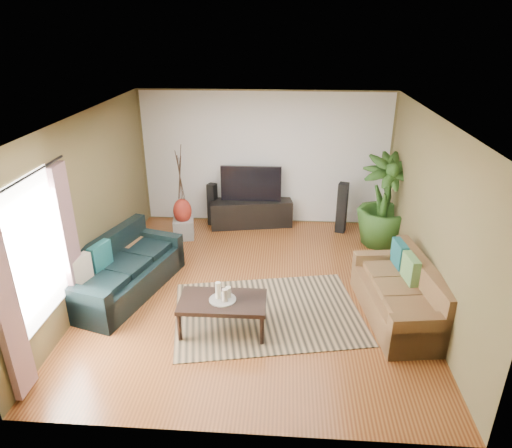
# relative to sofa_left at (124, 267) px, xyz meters

# --- Properties ---
(floor) EXTENTS (5.50, 5.50, 0.00)m
(floor) POSITION_rel_sofa_left_xyz_m (2.00, 0.17, -0.42)
(floor) COLOR brown
(floor) RESTS_ON ground
(ceiling) EXTENTS (5.50, 5.50, 0.00)m
(ceiling) POSITION_rel_sofa_left_xyz_m (2.00, 0.17, 2.28)
(ceiling) COLOR white
(ceiling) RESTS_ON ground
(wall_back) EXTENTS (5.00, 0.00, 5.00)m
(wall_back) POSITION_rel_sofa_left_xyz_m (2.00, 2.92, 0.93)
(wall_back) COLOR brown
(wall_back) RESTS_ON ground
(wall_front) EXTENTS (5.00, 0.00, 5.00)m
(wall_front) POSITION_rel_sofa_left_xyz_m (2.00, -2.58, 0.93)
(wall_front) COLOR brown
(wall_front) RESTS_ON ground
(wall_left) EXTENTS (0.00, 5.50, 5.50)m
(wall_left) POSITION_rel_sofa_left_xyz_m (-0.50, 0.17, 0.92)
(wall_left) COLOR brown
(wall_left) RESTS_ON ground
(wall_right) EXTENTS (0.00, 5.50, 5.50)m
(wall_right) POSITION_rel_sofa_left_xyz_m (4.50, 0.17, 0.92)
(wall_right) COLOR brown
(wall_right) RESTS_ON ground
(backwall_panel) EXTENTS (4.90, 0.00, 4.90)m
(backwall_panel) POSITION_rel_sofa_left_xyz_m (2.00, 2.91, 0.93)
(backwall_panel) COLOR white
(backwall_panel) RESTS_ON ground
(window_pane) EXTENTS (0.00, 1.80, 1.80)m
(window_pane) POSITION_rel_sofa_left_xyz_m (-0.48, -1.43, 0.97)
(window_pane) COLOR white
(window_pane) RESTS_ON ground
(curtain_near) EXTENTS (0.08, 0.35, 2.20)m
(curtain_near) POSITION_rel_sofa_left_xyz_m (-0.43, -2.18, 0.72)
(curtain_near) COLOR gray
(curtain_near) RESTS_ON ground
(curtain_far) EXTENTS (0.08, 0.35, 2.20)m
(curtain_far) POSITION_rel_sofa_left_xyz_m (-0.43, -0.68, 0.72)
(curtain_far) COLOR gray
(curtain_far) RESTS_ON ground
(curtain_rod) EXTENTS (0.03, 1.90, 0.03)m
(curtain_rod) POSITION_rel_sofa_left_xyz_m (-0.43, -1.43, 1.87)
(curtain_rod) COLOR black
(curtain_rod) RESTS_ON ground
(sofa_left) EXTENTS (1.46, 2.26, 0.85)m
(sofa_left) POSITION_rel_sofa_left_xyz_m (0.00, 0.00, 0.00)
(sofa_left) COLOR black
(sofa_left) RESTS_ON floor
(sofa_right) EXTENTS (1.07, 1.94, 0.85)m
(sofa_right) POSITION_rel_sofa_left_xyz_m (4.06, -0.40, 0.00)
(sofa_right) COLOR brown
(sofa_right) RESTS_ON floor
(area_rug) EXTENTS (2.95, 2.35, 0.01)m
(area_rug) POSITION_rel_sofa_left_xyz_m (2.23, -0.44, -0.42)
(area_rug) COLOR #9D835C
(area_rug) RESTS_ON floor
(coffee_table) EXTENTS (1.17, 0.65, 0.48)m
(coffee_table) POSITION_rel_sofa_left_xyz_m (1.64, -0.86, -0.19)
(coffee_table) COLOR black
(coffee_table) RESTS_ON floor
(candle_tray) EXTENTS (0.36, 0.36, 0.02)m
(candle_tray) POSITION_rel_sofa_left_xyz_m (1.64, -0.86, 0.06)
(candle_tray) COLOR gray
(candle_tray) RESTS_ON coffee_table
(candle_tall) EXTENTS (0.07, 0.07, 0.23)m
(candle_tall) POSITION_rel_sofa_left_xyz_m (1.58, -0.83, 0.18)
(candle_tall) COLOR white
(candle_tall) RESTS_ON candle_tray
(candle_mid) EXTENTS (0.07, 0.07, 0.18)m
(candle_mid) POSITION_rel_sofa_left_xyz_m (1.68, -0.90, 0.16)
(candle_mid) COLOR beige
(candle_mid) RESTS_ON candle_tray
(candle_short) EXTENTS (0.07, 0.07, 0.15)m
(candle_short) POSITION_rel_sofa_left_xyz_m (1.71, -0.80, 0.14)
(candle_short) COLOR white
(candle_short) RESTS_ON candle_tray
(tv_stand) EXTENTS (1.71, 0.79, 0.55)m
(tv_stand) POSITION_rel_sofa_left_xyz_m (1.74, 2.67, -0.15)
(tv_stand) COLOR black
(tv_stand) RESTS_ON floor
(television) EXTENTS (1.21, 0.07, 0.72)m
(television) POSITION_rel_sofa_left_xyz_m (1.74, 2.67, 0.48)
(television) COLOR black
(television) RESTS_ON tv_stand
(speaker_left) EXTENTS (0.21, 0.22, 0.88)m
(speaker_left) POSITION_rel_sofa_left_xyz_m (0.94, 2.67, 0.02)
(speaker_left) COLOR black
(speaker_left) RESTS_ON floor
(speaker_right) EXTENTS (0.24, 0.25, 1.02)m
(speaker_right) POSITION_rel_sofa_left_xyz_m (3.56, 2.49, 0.08)
(speaker_right) COLOR black
(speaker_right) RESTS_ON floor
(potted_plant) EXTENTS (1.02, 1.02, 1.72)m
(potted_plant) POSITION_rel_sofa_left_xyz_m (4.25, 1.99, 0.43)
(potted_plant) COLOR #234717
(potted_plant) RESTS_ON floor
(plant_pot) EXTENTS (0.32, 0.32, 0.25)m
(plant_pot) POSITION_rel_sofa_left_xyz_m (4.25, 1.99, -0.30)
(plant_pot) COLOR black
(plant_pot) RESTS_ON floor
(pedestal) EXTENTS (0.45, 0.45, 0.38)m
(pedestal) POSITION_rel_sofa_left_xyz_m (0.48, 1.98, -0.23)
(pedestal) COLOR gray
(pedestal) RESTS_ON floor
(vase) EXTENTS (0.35, 0.35, 0.49)m
(vase) POSITION_rel_sofa_left_xyz_m (0.48, 1.98, 0.14)
(vase) COLOR maroon
(vase) RESTS_ON pedestal
(side_table) EXTENTS (0.59, 0.59, 0.52)m
(side_table) POSITION_rel_sofa_left_xyz_m (-0.25, 0.74, -0.16)
(side_table) COLOR brown
(side_table) RESTS_ON floor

